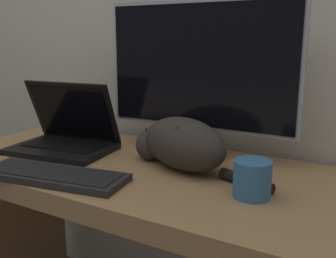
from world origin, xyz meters
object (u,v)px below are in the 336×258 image
(monitor, at_px, (198,75))
(external_keyboard, at_px, (53,175))
(cat, at_px, (182,143))
(laptop, at_px, (65,137))
(coffee_mug, at_px, (252,179))

(monitor, bearing_deg, external_keyboard, -122.21)
(monitor, xyz_separation_m, external_keyboard, (-0.26, -0.41, -0.26))
(external_keyboard, relative_size, cat, 0.93)
(laptop, xyz_separation_m, cat, (0.45, 0.03, 0.03))
(laptop, height_order, coffee_mug, laptop)
(coffee_mug, bearing_deg, laptop, 174.01)
(external_keyboard, distance_m, cat, 0.39)
(monitor, bearing_deg, laptop, -158.79)
(monitor, xyz_separation_m, laptop, (-0.44, -0.17, -0.23))
(laptop, relative_size, coffee_mug, 3.90)
(monitor, bearing_deg, cat, -84.03)
(laptop, bearing_deg, monitor, 13.66)
(laptop, height_order, external_keyboard, laptop)
(monitor, distance_m, laptop, 0.52)
(cat, height_order, coffee_mug, cat)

